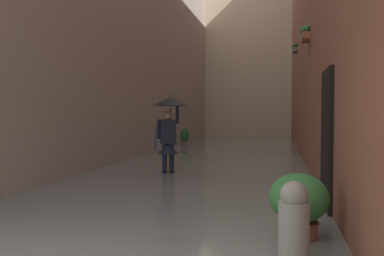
{
  "coord_description": "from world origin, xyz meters",
  "views": [
    {
      "loc": [
        -1.97,
        2.38,
        1.51
      ],
      "look_at": [
        0.28,
        -7.64,
        1.15
      ],
      "focal_mm": 36.27,
      "sensor_mm": 36.0,
      "label": 1
    }
  ],
  "objects_px": {
    "potted_plant_near_left": "(299,204)",
    "mooring_bollard": "(294,227)",
    "potted_plant_near_right": "(185,137)",
    "person_wading": "(169,121)"
  },
  "relations": [
    {
      "from": "potted_plant_near_left",
      "to": "mooring_bollard",
      "type": "xyz_separation_m",
      "value": [
        0.09,
        0.88,
        -0.03
      ]
    },
    {
      "from": "potted_plant_near_left",
      "to": "potted_plant_near_right",
      "type": "relative_size",
      "value": 0.94
    },
    {
      "from": "potted_plant_near_left",
      "to": "potted_plant_near_right",
      "type": "distance_m",
      "value": 13.27
    },
    {
      "from": "potted_plant_near_left",
      "to": "potted_plant_near_right",
      "type": "height_order",
      "value": "potted_plant_near_right"
    },
    {
      "from": "person_wading",
      "to": "mooring_bollard",
      "type": "xyz_separation_m",
      "value": [
        -2.8,
        5.45,
        -0.91
      ]
    },
    {
      "from": "potted_plant_near_right",
      "to": "potted_plant_near_left",
      "type": "bearing_deg",
      "value": 109.55
    },
    {
      "from": "person_wading",
      "to": "potted_plant_near_right",
      "type": "relative_size",
      "value": 2.3
    },
    {
      "from": "potted_plant_near_right",
      "to": "mooring_bollard",
      "type": "bearing_deg",
      "value": 108.03
    },
    {
      "from": "mooring_bollard",
      "to": "potted_plant_near_left",
      "type": "bearing_deg",
      "value": -95.55
    },
    {
      "from": "person_wading",
      "to": "mooring_bollard",
      "type": "relative_size",
      "value": 2.29
    }
  ]
}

